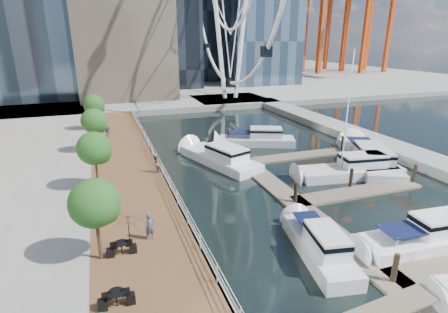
% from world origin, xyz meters
% --- Properties ---
extents(ground, '(520.00, 520.00, 0.00)m').
position_xyz_m(ground, '(0.00, 0.00, 0.00)').
color(ground, black).
rests_on(ground, ground).
extents(boardwalk, '(6.00, 60.00, 1.00)m').
position_xyz_m(boardwalk, '(-9.00, 15.00, 0.50)').
color(boardwalk, brown).
rests_on(boardwalk, ground).
extents(seawall, '(0.25, 60.00, 1.00)m').
position_xyz_m(seawall, '(-6.00, 15.00, 0.50)').
color(seawall, '#595954').
rests_on(seawall, ground).
extents(land_far, '(200.00, 114.00, 1.00)m').
position_xyz_m(land_far, '(0.00, 102.00, 0.50)').
color(land_far, gray).
rests_on(land_far, ground).
extents(breakwater, '(4.00, 60.00, 1.00)m').
position_xyz_m(breakwater, '(20.00, 20.00, 0.50)').
color(breakwater, gray).
rests_on(breakwater, ground).
extents(pier, '(14.00, 12.00, 1.00)m').
position_xyz_m(pier, '(14.00, 52.00, 0.50)').
color(pier, gray).
rests_on(pier, ground).
extents(railing, '(0.10, 60.00, 1.05)m').
position_xyz_m(railing, '(-6.10, 15.00, 1.52)').
color(railing, white).
rests_on(railing, boardwalk).
extents(floating_docks, '(16.00, 34.00, 2.60)m').
position_xyz_m(floating_docks, '(7.97, 9.98, 0.49)').
color(floating_docks, '#6D6051').
rests_on(floating_docks, ground).
extents(port_cranes, '(40.00, 52.00, 38.00)m').
position_xyz_m(port_cranes, '(67.67, 95.67, 20.00)').
color(port_cranes, '#D84C14').
rests_on(port_cranes, ground).
extents(street_trees, '(2.60, 42.60, 4.60)m').
position_xyz_m(street_trees, '(-11.40, 14.00, 4.29)').
color(street_trees, '#3F2B1C').
rests_on(street_trees, ground).
extents(yacht_foreground, '(9.38, 3.26, 2.15)m').
position_xyz_m(yacht_foreground, '(7.42, 0.00, 0.00)').
color(yacht_foreground, white).
rests_on(yacht_foreground, ground).
extents(pedestrian_near, '(0.64, 0.46, 1.66)m').
position_xyz_m(pedestrian_near, '(-8.59, 5.04, 1.83)').
color(pedestrian_near, '#4A4D63').
rests_on(pedestrian_near, boardwalk).
extents(pedestrian_mid, '(0.90, 0.97, 1.60)m').
position_xyz_m(pedestrian_mid, '(-6.52, 15.84, 1.80)').
color(pedestrian_mid, '#7C5F55').
rests_on(pedestrian_mid, boardwalk).
extents(pedestrian_far, '(0.92, 0.43, 1.54)m').
position_xyz_m(pedestrian_far, '(-10.15, 29.80, 1.77)').
color(pedestrian_far, '#343741').
rests_on(pedestrian_far, boardwalk).
extents(moored_yachts, '(22.30, 34.11, 11.50)m').
position_xyz_m(moored_yachts, '(9.14, 12.09, 0.00)').
color(moored_yachts, white).
rests_on(moored_yachts, ground).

